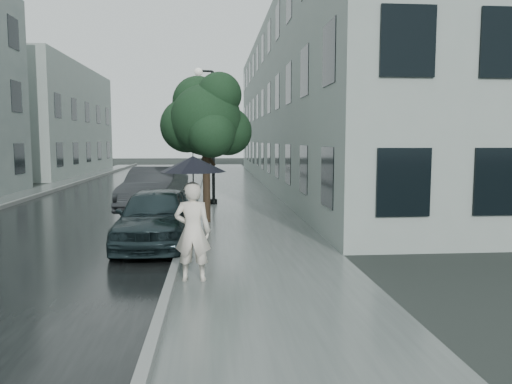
{
  "coord_description": "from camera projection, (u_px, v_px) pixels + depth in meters",
  "views": [
    {
      "loc": [
        -0.82,
        -9.01,
        2.52
      ],
      "look_at": [
        0.17,
        2.6,
        1.3
      ],
      "focal_mm": 35.0,
      "sensor_mm": 36.0,
      "label": 1
    }
  ],
  "objects": [
    {
      "name": "ground",
      "position": [
        259.0,
        276.0,
        9.26
      ],
      "size": [
        120.0,
        120.0,
        0.0
      ],
      "primitive_type": "plane",
      "color": "black",
      "rests_on": "ground"
    },
    {
      "name": "sidewalk",
      "position": [
        239.0,
        199.0,
        21.17
      ],
      "size": [
        3.5,
        60.0,
        0.01
      ],
      "primitive_type": "cube",
      "color": "slate",
      "rests_on": "ground"
    },
    {
      "name": "kerb_near",
      "position": [
        196.0,
        198.0,
        21.01
      ],
      "size": [
        0.15,
        60.0,
        0.15
      ],
      "primitive_type": "cube",
      "color": "slate",
      "rests_on": "ground"
    },
    {
      "name": "asphalt_road",
      "position": [
        111.0,
        201.0,
        20.72
      ],
      "size": [
        6.85,
        60.0,
        0.0
      ],
      "primitive_type": "cube",
      "color": "black",
      "rests_on": "ground"
    },
    {
      "name": "kerb_far",
      "position": [
        24.0,
        200.0,
        20.42
      ],
      "size": [
        0.15,
        60.0,
        0.15
      ],
      "primitive_type": "cube",
      "color": "slate",
      "rests_on": "ground"
    },
    {
      "name": "sidewalk_far",
      "position": [
        1.0,
        202.0,
        20.35
      ],
      "size": [
        1.7,
        60.0,
        0.01
      ],
      "primitive_type": "cube",
      "color": "#4C5451",
      "rests_on": "ground"
    },
    {
      "name": "building_near",
      "position": [
        323.0,
        105.0,
        28.57
      ],
      "size": [
        7.02,
        36.0,
        9.0
      ],
      "color": "gray",
      "rests_on": "ground"
    },
    {
      "name": "building_far_b",
      "position": [
        40.0,
        120.0,
        37.4
      ],
      "size": [
        7.02,
        18.0,
        8.0
      ],
      "color": "gray",
      "rests_on": "ground"
    },
    {
      "name": "pedestrian",
      "position": [
        193.0,
        231.0,
        8.87
      ],
      "size": [
        0.69,
        0.49,
        1.79
      ],
      "primitive_type": "imported",
      "rotation": [
        0.0,
        0.0,
        3.04
      ],
      "color": "silver",
      "rests_on": "sidewalk"
    },
    {
      "name": "umbrella",
      "position": [
        193.0,
        164.0,
        8.76
      ],
      "size": [
        1.46,
        1.46,
        1.35
      ],
      "rotation": [
        0.0,
        0.0,
        0.31
      ],
      "color": "black",
      "rests_on": "ground"
    },
    {
      "name": "street_tree",
      "position": [
        206.0,
        119.0,
        15.12
      ],
      "size": [
        2.83,
        2.57,
        4.53
      ],
      "color": "#332619",
      "rests_on": "ground"
    },
    {
      "name": "lamp_post",
      "position": [
        209.0,
        127.0,
        19.32
      ],
      "size": [
        0.83,
        0.43,
        5.25
      ],
      "rotation": [
        0.0,
        0.0,
        0.25
      ],
      "color": "black",
      "rests_on": "ground"
    },
    {
      "name": "car_near",
      "position": [
        156.0,
        217.0,
        11.83
      ],
      "size": [
        1.74,
        4.13,
        1.4
      ],
      "primitive_type": "imported",
      "rotation": [
        0.0,
        0.0,
        -0.02
      ],
      "color": "black",
      "rests_on": "ground"
    },
    {
      "name": "car_far",
      "position": [
        155.0,
        189.0,
        17.75
      ],
      "size": [
        2.17,
        4.87,
        1.55
      ],
      "primitive_type": "imported",
      "rotation": [
        0.0,
        0.0,
        -0.11
      ],
      "color": "#272A2D",
      "rests_on": "ground"
    }
  ]
}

